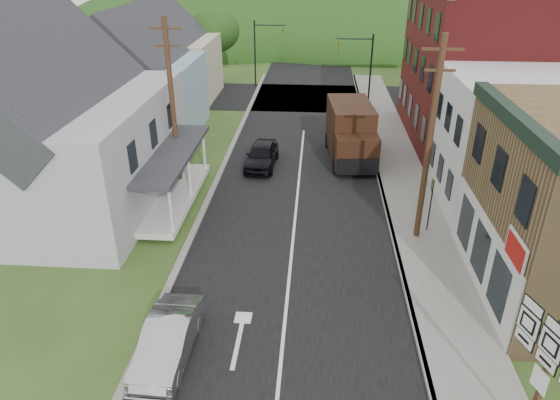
% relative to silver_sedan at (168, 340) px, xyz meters
% --- Properties ---
extents(ground, '(120.00, 120.00, 0.00)m').
position_rel_silver_sedan_xyz_m(ground, '(3.61, 4.62, -0.68)').
color(ground, '#2D4719').
rests_on(ground, ground).
extents(road, '(9.00, 90.00, 0.02)m').
position_rel_silver_sedan_xyz_m(road, '(3.61, 14.62, -0.68)').
color(road, black).
rests_on(road, ground).
extents(cross_road, '(60.00, 9.00, 0.02)m').
position_rel_silver_sedan_xyz_m(cross_road, '(3.61, 31.62, -0.68)').
color(cross_road, black).
rests_on(cross_road, ground).
extents(sidewalk_right, '(2.80, 55.00, 0.15)m').
position_rel_silver_sedan_xyz_m(sidewalk_right, '(9.51, 12.62, -0.60)').
color(sidewalk_right, slate).
rests_on(sidewalk_right, ground).
extents(curb_right, '(0.20, 55.00, 0.15)m').
position_rel_silver_sedan_xyz_m(curb_right, '(8.16, 12.62, -0.60)').
color(curb_right, slate).
rests_on(curb_right, ground).
extents(curb_left, '(0.30, 55.00, 0.12)m').
position_rel_silver_sedan_xyz_m(curb_left, '(-1.04, 12.62, -0.62)').
color(curb_left, slate).
rests_on(curb_left, ground).
extents(storefront_white, '(8.00, 7.00, 6.50)m').
position_rel_silver_sedan_xyz_m(storefront_white, '(14.91, 12.12, 2.57)').
color(storefront_white, silver).
rests_on(storefront_white, ground).
extents(storefront_red, '(8.00, 12.00, 10.00)m').
position_rel_silver_sedan_xyz_m(storefront_red, '(14.91, 21.62, 4.32)').
color(storefront_red, maroon).
rests_on(storefront_red, ground).
extents(house_gray, '(10.20, 12.24, 8.35)m').
position_rel_silver_sedan_xyz_m(house_gray, '(-8.39, 10.62, 3.56)').
color(house_gray, '#AAACAF').
rests_on(house_gray, ground).
extents(house_blue, '(7.14, 8.16, 7.28)m').
position_rel_silver_sedan_xyz_m(house_blue, '(-7.39, 21.62, 3.02)').
color(house_blue, '#8DAFC1').
rests_on(house_blue, ground).
extents(house_cream, '(7.14, 8.16, 7.28)m').
position_rel_silver_sedan_xyz_m(house_cream, '(-7.89, 30.62, 3.02)').
color(house_cream, '#B7B38E').
rests_on(house_cream, ground).
extents(utility_pole_right, '(1.60, 0.26, 9.00)m').
position_rel_silver_sedan_xyz_m(utility_pole_right, '(9.21, 8.12, 3.98)').
color(utility_pole_right, '#472D19').
rests_on(utility_pole_right, ground).
extents(utility_pole_left, '(1.60, 0.26, 9.00)m').
position_rel_silver_sedan_xyz_m(utility_pole_left, '(-2.89, 12.62, 3.98)').
color(utility_pole_left, '#472D19').
rests_on(utility_pole_left, ground).
extents(traffic_signal_right, '(2.87, 0.20, 6.00)m').
position_rel_silver_sedan_xyz_m(traffic_signal_right, '(7.91, 28.12, 3.08)').
color(traffic_signal_right, black).
rests_on(traffic_signal_right, ground).
extents(traffic_signal_left, '(2.87, 0.20, 6.00)m').
position_rel_silver_sedan_xyz_m(traffic_signal_left, '(-0.69, 35.12, 3.08)').
color(traffic_signal_left, black).
rests_on(traffic_signal_left, ground).
extents(tree_left_b, '(4.80, 4.80, 6.94)m').
position_rel_silver_sedan_xyz_m(tree_left_b, '(-13.39, 16.62, 4.21)').
color(tree_left_b, '#382616').
rests_on(tree_left_b, ground).
extents(tree_left_c, '(5.80, 5.80, 8.41)m').
position_rel_silver_sedan_xyz_m(tree_left_c, '(-15.39, 24.62, 5.26)').
color(tree_left_c, '#382616').
rests_on(tree_left_c, ground).
extents(tree_left_d, '(4.80, 4.80, 6.94)m').
position_rel_silver_sedan_xyz_m(tree_left_d, '(-5.39, 36.62, 4.21)').
color(tree_left_d, '#382616').
rests_on(tree_left_d, ground).
extents(forested_ridge, '(90.00, 30.00, 16.00)m').
position_rel_silver_sedan_xyz_m(forested_ridge, '(3.61, 59.62, -0.68)').
color(forested_ridge, '#1A3510').
rests_on(forested_ridge, ground).
extents(silver_sedan, '(1.53, 4.13, 1.35)m').
position_rel_silver_sedan_xyz_m(silver_sedan, '(0.00, 0.00, 0.00)').
color(silver_sedan, '#A9A9AE').
rests_on(silver_sedan, ground).
extents(dark_sedan, '(1.91, 4.31, 1.44)m').
position_rel_silver_sedan_xyz_m(dark_sedan, '(1.29, 15.87, 0.04)').
color(dark_sedan, black).
rests_on(dark_sedan, ground).
extents(delivery_van, '(3.01, 6.30, 3.41)m').
position_rel_silver_sedan_xyz_m(delivery_van, '(6.62, 17.44, 1.05)').
color(delivery_van, black).
rests_on(delivery_van, ground).
extents(route_sign_cluster, '(0.78, 2.21, 4.02)m').
position_rel_silver_sedan_xyz_m(route_sign_cluster, '(10.29, -2.36, 2.08)').
color(route_sign_cluster, '#472D19').
rests_on(route_sign_cluster, sidewalk_right).
extents(warning_sign, '(0.17, 0.73, 2.68)m').
position_rel_silver_sedan_xyz_m(warning_sign, '(9.75, 8.65, 1.19)').
color(warning_sign, black).
rests_on(warning_sign, sidewalk_right).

